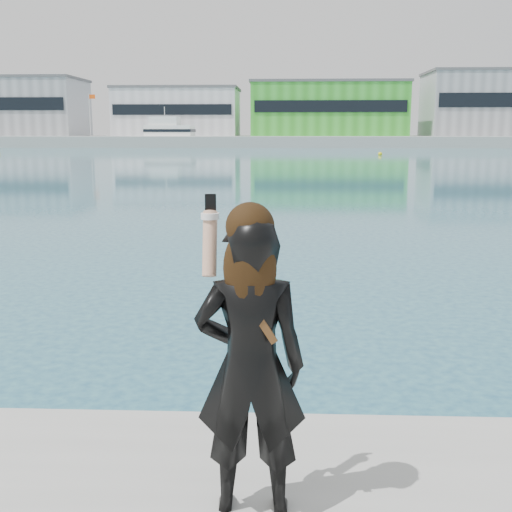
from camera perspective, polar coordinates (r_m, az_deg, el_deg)
The scene contains 10 objects.
far_quay at distance 133.53m, azimuth 2.78°, elevation 10.20°, with size 320.00×40.00×2.00m, color #9E9E99.
warehouse_grey_left at distance 142.39m, azimuth -20.47°, elevation 12.31°, with size 26.52×16.36×11.50m.
warehouse_white at distance 133.29m, azimuth -6.93°, elevation 12.61°, with size 24.48×15.35×9.50m.
warehouse_green at distance 131.85m, azimuth 6.38°, elevation 12.86°, with size 30.60×16.36×10.50m.
warehouse_grey_right at distance 137.73m, azimuth 20.13°, elevation 12.61°, with size 25.50×15.35×12.50m.
flagpole_left at distance 130.04m, azimuth -14.53°, elevation 12.29°, with size 1.28×0.16×8.00m.
flagpole_right at distance 126.62m, azimuth 13.12°, elevation 12.40°, with size 1.28×0.16×8.00m.
motor_yacht at distance 119.04m, azimuth -7.48°, elevation 10.52°, with size 15.89×6.02×7.24m.
buoy_near at distance 81.16m, azimuth 10.97°, elevation 8.79°, with size 0.50×0.50×0.50m, color yellow.
woman at distance 3.50m, azimuth -0.52°, elevation -9.06°, with size 0.62×0.41×1.76m.
Camera 1 is at (-0.60, -3.52, 2.89)m, focal length 45.00 mm.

